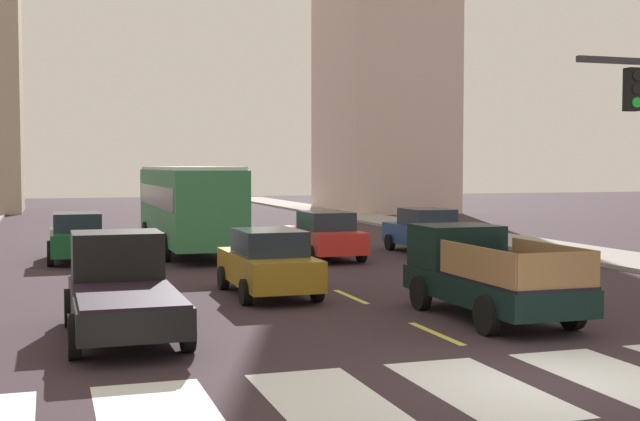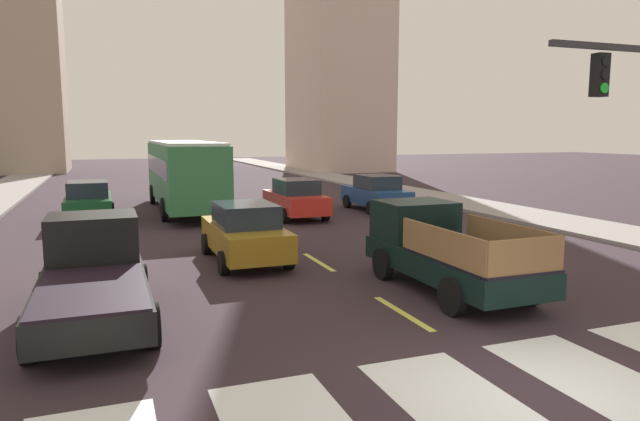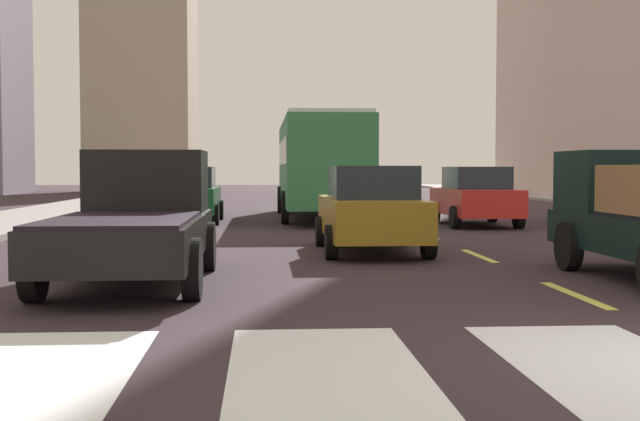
{
  "view_description": "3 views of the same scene",
  "coord_description": "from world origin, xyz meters",
  "px_view_note": "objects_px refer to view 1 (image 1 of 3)",
  "views": [
    {
      "loc": [
        -7.37,
        -11.28,
        3.37
      ],
      "look_at": [
        1.9,
        17.46,
        1.76
      ],
      "focal_mm": 47.52,
      "sensor_mm": 36.0,
      "label": 1
    },
    {
      "loc": [
        -5.62,
        -6.03,
        3.72
      ],
      "look_at": [
        1.56,
        13.01,
        0.92
      ],
      "focal_mm": 31.73,
      "sensor_mm": 36.0,
      "label": 2
    },
    {
      "loc": [
        -4.12,
        -6.79,
        1.67
      ],
      "look_at": [
        -2.98,
        9.9,
        0.83
      ],
      "focal_mm": 47.35,
      "sensor_mm": 36.0,
      "label": 3
    }
  ],
  "objects_px": {
    "pickup_dark": "(122,288)",
    "sedan_near_left": "(77,237)",
    "sedan_far": "(426,231)",
    "sedan_near_right": "(325,235)",
    "city_bus": "(188,202)",
    "pickup_stakebed": "(482,274)",
    "sedan_mid": "(268,263)"
  },
  "relations": [
    {
      "from": "pickup_dark",
      "to": "sedan_near_left",
      "type": "relative_size",
      "value": 1.18
    },
    {
      "from": "pickup_dark",
      "to": "sedan_far",
      "type": "height_order",
      "value": "pickup_dark"
    },
    {
      "from": "sedan_near_right",
      "to": "sedan_near_left",
      "type": "distance_m",
      "value": 8.74
    },
    {
      "from": "city_bus",
      "to": "sedan_near_left",
      "type": "xyz_separation_m",
      "value": [
        -4.21,
        -1.96,
        -1.09
      ]
    },
    {
      "from": "city_bus",
      "to": "sedan_near_right",
      "type": "distance_m",
      "value": 5.94
    },
    {
      "from": "pickup_stakebed",
      "to": "pickup_dark",
      "type": "height_order",
      "value": "same"
    },
    {
      "from": "pickup_dark",
      "to": "pickup_stakebed",
      "type": "bearing_deg",
      "value": -3.6
    },
    {
      "from": "sedan_mid",
      "to": "city_bus",
      "type": "bearing_deg",
      "value": 91.83
    },
    {
      "from": "sedan_far",
      "to": "sedan_near_right",
      "type": "relative_size",
      "value": 1.0
    },
    {
      "from": "city_bus",
      "to": "sedan_mid",
      "type": "xyz_separation_m",
      "value": [
        0.23,
        -11.61,
        -1.09
      ]
    },
    {
      "from": "city_bus",
      "to": "sedan_far",
      "type": "bearing_deg",
      "value": -21.5
    },
    {
      "from": "pickup_dark",
      "to": "sedan_far",
      "type": "bearing_deg",
      "value": 44.34
    },
    {
      "from": "sedan_mid",
      "to": "sedan_far",
      "type": "bearing_deg",
      "value": 45.92
    },
    {
      "from": "sedan_near_right",
      "to": "sedan_mid",
      "type": "height_order",
      "value": "same"
    },
    {
      "from": "pickup_stakebed",
      "to": "city_bus",
      "type": "height_order",
      "value": "city_bus"
    },
    {
      "from": "sedan_near_left",
      "to": "sedan_mid",
      "type": "bearing_deg",
      "value": -66.73
    },
    {
      "from": "sedan_far",
      "to": "sedan_near_right",
      "type": "height_order",
      "value": "same"
    },
    {
      "from": "pickup_stakebed",
      "to": "sedan_far",
      "type": "bearing_deg",
      "value": 69.56
    },
    {
      "from": "city_bus",
      "to": "sedan_near_left",
      "type": "height_order",
      "value": "city_bus"
    },
    {
      "from": "city_bus",
      "to": "sedan_near_left",
      "type": "relative_size",
      "value": 2.45
    },
    {
      "from": "sedan_far",
      "to": "sedan_near_right",
      "type": "distance_m",
      "value": 4.43
    },
    {
      "from": "city_bus",
      "to": "sedan_mid",
      "type": "relative_size",
      "value": 2.45
    },
    {
      "from": "sedan_near_right",
      "to": "sedan_mid",
      "type": "xyz_separation_m",
      "value": [
        -4.06,
        -7.65,
        0.0
      ]
    },
    {
      "from": "sedan_far",
      "to": "sedan_mid",
      "type": "distance_m",
      "value": 11.94
    },
    {
      "from": "city_bus",
      "to": "sedan_far",
      "type": "xyz_separation_m",
      "value": [
        8.64,
        -3.13,
        -1.09
      ]
    },
    {
      "from": "city_bus",
      "to": "sedan_mid",
      "type": "distance_m",
      "value": 11.66
    },
    {
      "from": "city_bus",
      "to": "sedan_far",
      "type": "relative_size",
      "value": 2.45
    },
    {
      "from": "pickup_stakebed",
      "to": "sedan_far",
      "type": "distance_m",
      "value": 13.61
    },
    {
      "from": "pickup_stakebed",
      "to": "sedan_near_right",
      "type": "distance_m",
      "value": 11.98
    },
    {
      "from": "sedan_near_right",
      "to": "sedan_near_left",
      "type": "bearing_deg",
      "value": 164.06
    },
    {
      "from": "pickup_dark",
      "to": "sedan_mid",
      "type": "relative_size",
      "value": 1.18
    },
    {
      "from": "pickup_dark",
      "to": "sedan_near_right",
      "type": "height_order",
      "value": "pickup_dark"
    }
  ]
}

